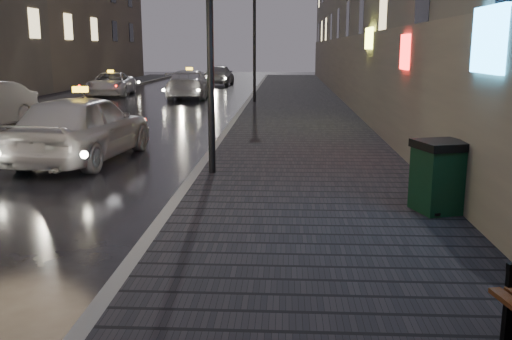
# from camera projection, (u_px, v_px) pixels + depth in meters

# --- Properties ---
(sidewalk) EXTENTS (4.60, 58.00, 0.15)m
(sidewalk) POSITION_uv_depth(u_px,v_px,m) (297.00, 105.00, 26.44)
(sidewalk) COLOR black
(sidewalk) RESTS_ON ground
(curb) EXTENTS (0.20, 58.00, 0.15)m
(curb) POSITION_uv_depth(u_px,v_px,m) (246.00, 105.00, 26.56)
(curb) COLOR slate
(curb) RESTS_ON ground
(sidewalk_far) EXTENTS (2.40, 58.00, 0.15)m
(sidewalk_far) POSITION_uv_depth(u_px,v_px,m) (32.00, 104.00, 27.08)
(sidewalk_far) COLOR black
(sidewalk_far) RESTS_ON ground
(curb_far) EXTENTS (0.20, 58.00, 0.15)m
(curb_far) POSITION_uv_depth(u_px,v_px,m) (59.00, 104.00, 27.02)
(curb_far) COLOR slate
(curb_far) RESTS_ON ground
(building_far_c) EXTENTS (6.00, 22.00, 11.00)m
(building_far_c) POSITION_uv_depth(u_px,v_px,m) (67.00, 10.00, 43.76)
(building_far_c) COLOR #6B6051
(building_far_c) RESTS_ON ground
(lamp_near) EXTENTS (0.36, 0.36, 5.28)m
(lamp_near) POSITION_uv_depth(u_px,v_px,m) (210.00, 6.00, 11.18)
(lamp_near) COLOR black
(lamp_near) RESTS_ON sidewalk
(lamp_far) EXTENTS (0.36, 0.36, 5.28)m
(lamp_far) POSITION_uv_depth(u_px,v_px,m) (254.00, 31.00, 26.80)
(lamp_far) COLOR black
(lamp_far) RESTS_ON sidewalk
(trash_bin) EXTENTS (0.93, 0.93, 1.13)m
(trash_bin) POSITION_uv_depth(u_px,v_px,m) (440.00, 176.00, 8.96)
(trash_bin) COLOR black
(trash_bin) RESTS_ON sidewalk
(taxi_near) EXTENTS (2.48, 5.05, 1.66)m
(taxi_near) POSITION_uv_depth(u_px,v_px,m) (83.00, 127.00, 13.71)
(taxi_near) COLOR silver
(taxi_near) RESTS_ON ground
(taxi_mid) EXTENTS (2.35, 5.32, 1.52)m
(taxi_mid) POSITION_uv_depth(u_px,v_px,m) (190.00, 84.00, 31.01)
(taxi_mid) COLOR silver
(taxi_mid) RESTS_ON ground
(taxi_far) EXTENTS (2.61, 4.91, 1.32)m
(taxi_far) POSITION_uv_depth(u_px,v_px,m) (111.00, 84.00, 32.76)
(taxi_far) COLOR silver
(taxi_far) RESTS_ON ground
(car_far) EXTENTS (1.99, 4.54, 1.52)m
(car_far) POSITION_uv_depth(u_px,v_px,m) (219.00, 75.00, 41.60)
(car_far) COLOR #92939A
(car_far) RESTS_ON ground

